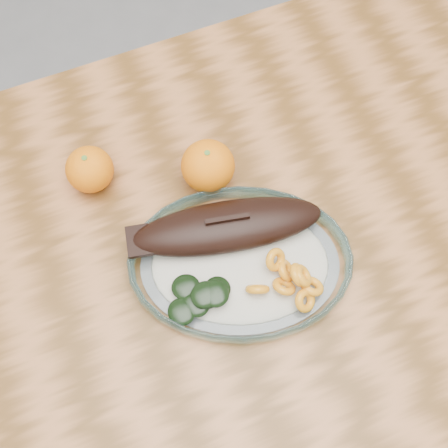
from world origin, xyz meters
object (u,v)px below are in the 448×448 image
object	(u,v)px
plated_meal	(239,260)
orange_right	(208,166)
dining_table	(211,286)
orange_left	(90,169)

from	to	relation	value
plated_meal	orange_right	xyz separation A→B (m)	(0.01, 0.14, 0.02)
dining_table	orange_left	size ratio (longest dim) A/B	17.38
orange_right	dining_table	bearing A→B (deg)	-110.70
dining_table	orange_left	bearing A→B (deg)	120.31
orange_left	dining_table	bearing A→B (deg)	-59.69
dining_table	plated_meal	bearing A→B (deg)	-17.96
dining_table	orange_right	bearing A→B (deg)	69.30
plated_meal	orange_right	size ratio (longest dim) A/B	9.06
dining_table	orange_right	xyz separation A→B (m)	(0.05, 0.13, 0.14)
dining_table	orange_left	world-z (taller)	orange_left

